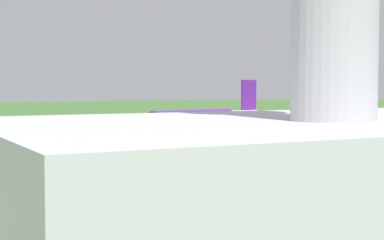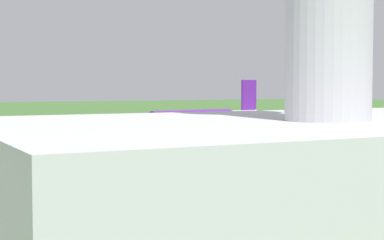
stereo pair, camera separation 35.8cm
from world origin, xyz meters
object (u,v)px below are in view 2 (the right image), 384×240
object	(u,v)px
no_stopping_sign	(143,125)
traffic_cone_orange	(125,128)
airliner_main	(193,120)
service_truck_baggage	(303,127)
airliner_parked_mid	(294,134)
service_truck_fuel	(55,141)

from	to	relation	value
no_stopping_sign	traffic_cone_orange	bearing A→B (deg)	-59.22
airliner_main	service_truck_baggage	bearing A→B (deg)	-179.11
airliner_parked_mid	traffic_cone_orange	world-z (taller)	airliner_parked_mid
service_truck_baggage	no_stopping_sign	world-z (taller)	service_truck_baggage
airliner_main	airliner_parked_mid	bearing A→B (deg)	91.88
no_stopping_sign	service_truck_fuel	bearing A→B (deg)	46.50
airliner_parked_mid	service_truck_fuel	world-z (taller)	airliner_parked_mid
service_truck_baggage	traffic_cone_orange	xyz separation A→B (m)	(45.56, -34.70, -1.13)
airliner_main	service_truck_fuel	xyz separation A→B (m)	(42.05, 12.27, -2.95)
service_truck_baggage	no_stopping_sign	bearing A→B (deg)	-34.22
airliner_main	no_stopping_sign	size ratio (longest dim) A/B	23.62
service_truck_fuel	airliner_parked_mid	bearing A→B (deg)	144.04
airliner_parked_mid	no_stopping_sign	bearing A→B (deg)	-86.65
service_truck_baggage	service_truck_fuel	world-z (taller)	same
airliner_main	no_stopping_sign	bearing A→B (deg)	-84.42
no_stopping_sign	traffic_cone_orange	world-z (taller)	no_stopping_sign
no_stopping_sign	airliner_main	bearing A→B (deg)	95.58
service_truck_baggage	airliner_parked_mid	bearing A→B (deg)	49.79
airliner_parked_mid	service_truck_fuel	bearing A→B (deg)	-35.96
airliner_parked_mid	traffic_cone_orange	size ratio (longest dim) A/B	79.84
airliner_main	service_truck_fuel	bearing A→B (deg)	16.27
service_truck_baggage	traffic_cone_orange	world-z (taller)	service_truck_baggage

